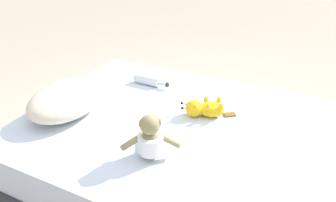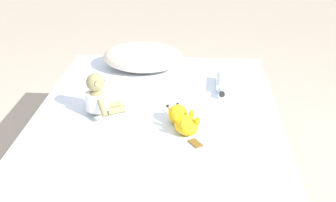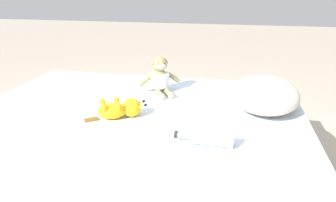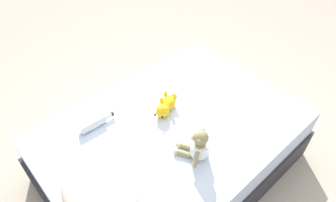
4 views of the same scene
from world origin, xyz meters
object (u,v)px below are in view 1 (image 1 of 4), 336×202
object	(u,v)px
glass_bottle	(148,80)
plush_yellow_creature	(204,108)
pillow	(68,98)
bed	(184,162)
plush_monkey	(151,139)

from	to	relation	value
glass_bottle	plush_yellow_creature	bearing A→B (deg)	-113.87
pillow	plush_yellow_creature	size ratio (longest dim) A/B	1.66
bed	pillow	distance (m)	0.79
plush_yellow_creature	glass_bottle	size ratio (longest dim) A/B	1.20
plush_monkey	plush_yellow_creature	xyz separation A→B (m)	(0.44, -0.12, -0.05)
plush_yellow_creature	glass_bottle	xyz separation A→B (m)	(0.21, 0.49, -0.01)
pillow	glass_bottle	xyz separation A→B (m)	(0.50, -0.26, -0.05)
plush_monkey	glass_bottle	size ratio (longest dim) A/B	1.01
plush_monkey	bed	bearing A→B (deg)	-10.85
bed	pillow	xyz separation A→B (m)	(-0.15, 0.69, 0.35)
plush_monkey	glass_bottle	world-z (taller)	plush_monkey
bed	plush_monkey	distance (m)	0.47
plush_monkey	glass_bottle	distance (m)	0.75
pillow	glass_bottle	size ratio (longest dim) A/B	2.00
glass_bottle	plush_monkey	bearing A→B (deg)	-150.75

